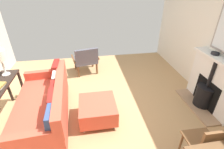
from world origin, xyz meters
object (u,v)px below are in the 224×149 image
mantel_bowl_near (215,53)px  fireplace (212,86)px  ottoman (98,109)px  sofa (46,105)px  armchair_accent (86,59)px  table_lamp_near_end (0,56)px  dining_chair_near_fireplace (206,144)px

mantel_bowl_near → fireplace: bearing=83.5°
fireplace → ottoman: fireplace is taller
mantel_bowl_near → sofa: (3.22, 0.11, -0.73)m
fireplace → mantel_bowl_near: 0.65m
armchair_accent → sofa: bearing=65.8°
mantel_bowl_near → table_lamp_near_end: table_lamp_near_end is taller
mantel_bowl_near → sofa: mantel_bowl_near is taller
fireplace → sofa: (3.19, -0.10, -0.11)m
ottoman → table_lamp_near_end: table_lamp_near_end is taller
armchair_accent → table_lamp_near_end: 2.00m
mantel_bowl_near → ottoman: size_ratio=0.22×
fireplace → mantel_bowl_near: mantel_bowl_near is taller
sofa → armchair_accent: 1.86m
fireplace → table_lamp_near_end: bearing=-9.6°
sofa → dining_chair_near_fireplace: size_ratio=2.28×
fireplace → mantel_bowl_near: bearing=-96.5°
mantel_bowl_near → ottoman: (2.30, 0.25, -0.85)m
fireplace → armchair_accent: (2.43, -1.80, -0.03)m
fireplace → table_lamp_near_end: size_ratio=2.58×
mantel_bowl_near → dining_chair_near_fireplace: size_ratio=0.18×
ottoman → mantel_bowl_near: bearing=-173.9°
fireplace → sofa: bearing=-1.8°
mantel_bowl_near → armchair_accent: 2.99m
ottoman → armchair_accent: armchair_accent is taller
fireplace → sofa: size_ratio=0.68×
mantel_bowl_near → ottoman: bearing=6.1°
dining_chair_near_fireplace → fireplace: bearing=-129.7°
ottoman → dining_chair_near_fireplace: (-1.29, 1.15, 0.25)m
fireplace → sofa: 3.19m
mantel_bowl_near → sofa: bearing=1.9°
fireplace → armchair_accent: fireplace is taller
table_lamp_near_end → ottoman: bearing=157.0°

